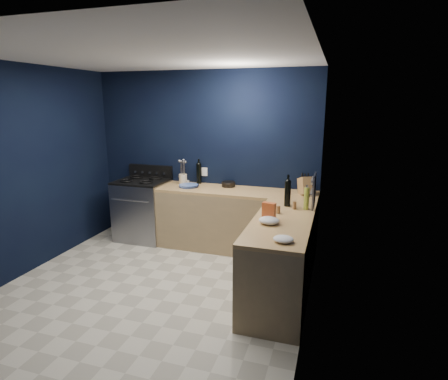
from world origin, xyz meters
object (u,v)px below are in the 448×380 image
at_px(utensil_crock, 183,179).
at_px(crouton_bag, 269,212).
at_px(gas_range, 143,210).
at_px(plate_stack, 189,186).
at_px(knife_block, 305,186).

xyz_separation_m(utensil_crock, crouton_bag, (1.60, -1.39, 0.03)).
relative_size(gas_range, plate_stack, 3.22).
xyz_separation_m(gas_range, plate_stack, (0.79, -0.00, 0.46)).
xyz_separation_m(gas_range, knife_block, (2.49, 0.06, 0.56)).
bearing_deg(knife_block, gas_range, 154.71).
bearing_deg(plate_stack, utensil_crock, 134.38).
relative_size(gas_range, crouton_bag, 4.52).
xyz_separation_m(gas_range, utensil_crock, (0.63, 0.16, 0.52)).
xyz_separation_m(plate_stack, utensil_crock, (-0.16, 0.17, 0.06)).
relative_size(plate_stack, crouton_bag, 1.40).
bearing_deg(gas_range, knife_block, 1.39).
bearing_deg(utensil_crock, crouton_bag, -40.93).
height_order(plate_stack, crouton_bag, crouton_bag).
bearing_deg(utensil_crock, plate_stack, -45.62).
height_order(gas_range, crouton_bag, crouton_bag).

